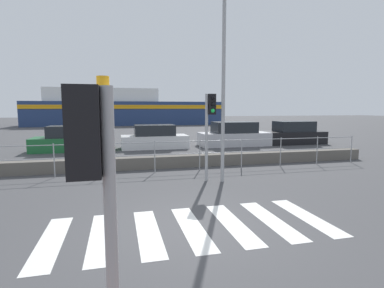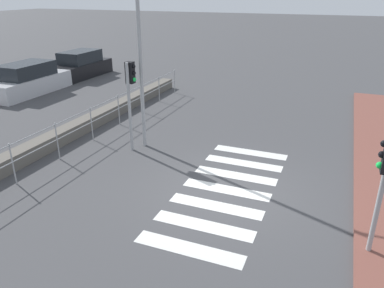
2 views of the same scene
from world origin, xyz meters
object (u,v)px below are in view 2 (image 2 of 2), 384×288
object	(u,v)px
streetlamp	(145,28)
parked_car_black	(81,66)
parked_car_silver	(28,81)
traffic_light_far	(130,87)

from	to	relation	value
streetlamp	parked_car_black	world-z (taller)	streetlamp
parked_car_silver	parked_car_black	size ratio (longest dim) A/B	1.09
parked_car_silver	streetlamp	bearing A→B (deg)	-113.53
traffic_light_far	streetlamp	bearing A→B (deg)	-47.65
traffic_light_far	parked_car_black	distance (m)	12.56
parked_car_silver	traffic_light_far	bearing A→B (deg)	-116.65
traffic_light_far	parked_car_silver	size ratio (longest dim) A/B	0.64
streetlamp	parked_car_silver	bearing A→B (deg)	66.47
streetlamp	parked_car_silver	xyz separation A→B (m)	(4.03, 9.25, -3.28)
traffic_light_far	parked_car_silver	bearing A→B (deg)	63.35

